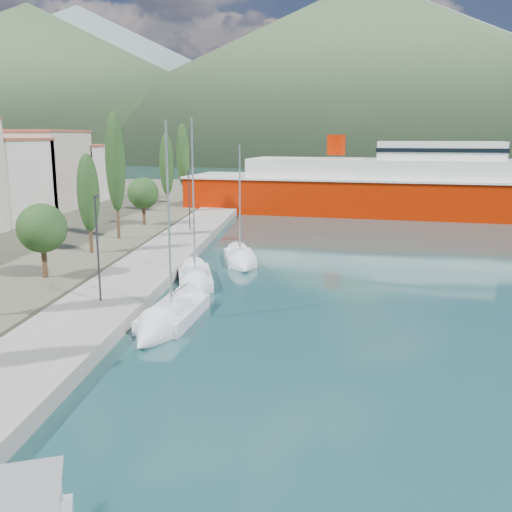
# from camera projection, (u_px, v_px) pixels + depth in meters

# --- Properties ---
(ground) EXTENTS (1400.00, 1400.00, 0.00)m
(ground) POSITION_uv_depth(u_px,v_px,m) (296.00, 180.00, 136.26)
(ground) COLOR #1C4546
(quay) EXTENTS (5.00, 88.00, 0.80)m
(quay) POSITION_uv_depth(u_px,v_px,m) (157.00, 261.00, 45.34)
(quay) COLOR gray
(quay) RESTS_ON ground
(hills_far) EXTENTS (1480.00, 900.00, 180.00)m
(hills_far) POSITION_uv_depth(u_px,v_px,m) (441.00, 71.00, 594.27)
(hills_far) COLOR slate
(hills_far) RESTS_ON ground
(hills_near) EXTENTS (1010.00, 520.00, 115.00)m
(hills_near) POSITION_uv_depth(u_px,v_px,m) (460.00, 74.00, 363.62)
(hills_near) COLOR #3D5333
(hills_near) RESTS_ON ground
(tree_row) EXTENTS (3.37, 62.95, 11.69)m
(tree_row) POSITION_uv_depth(u_px,v_px,m) (108.00, 184.00, 50.60)
(tree_row) COLOR #47301E
(tree_row) RESTS_ON land_strip
(lamp_posts) EXTENTS (0.15, 46.48, 6.06)m
(lamp_posts) POSITION_uv_depth(u_px,v_px,m) (108.00, 240.00, 33.99)
(lamp_posts) COLOR #2D2D33
(lamp_posts) RESTS_ON quay
(sailboat_near) EXTENTS (3.33, 8.52, 11.94)m
(sailboat_near) POSITION_uv_depth(u_px,v_px,m) (161.00, 326.00, 30.09)
(sailboat_near) COLOR silver
(sailboat_near) RESTS_ON ground
(sailboat_mid) EXTENTS (4.17, 8.81, 12.26)m
(sailboat_mid) POSITION_uv_depth(u_px,v_px,m) (196.00, 285.00, 38.43)
(sailboat_mid) COLOR silver
(sailboat_mid) RESTS_ON ground
(sailboat_far) EXTENTS (3.72, 7.39, 10.39)m
(sailboat_far) POSITION_uv_depth(u_px,v_px,m) (242.00, 263.00, 45.27)
(sailboat_far) COLOR silver
(sailboat_far) RESTS_ON ground
(ferry) EXTENTS (56.34, 20.84, 10.96)m
(ferry) POSITION_uv_depth(u_px,v_px,m) (394.00, 189.00, 75.20)
(ferry) COLOR #A71800
(ferry) RESTS_ON ground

